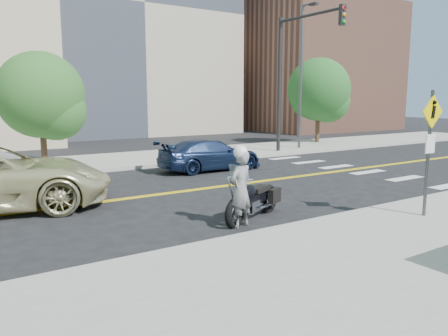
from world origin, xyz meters
TOP-DOWN VIEW (x-y plane):
  - ground_plane at (0.00, 0.00)m, footprint 120.00×120.00m
  - sidewalk_near at (0.00, -7.50)m, footprint 60.00×5.00m
  - sidewalk_far at (0.00, 7.50)m, footprint 60.00×5.00m
  - building_mid at (8.00, 26.00)m, footprint 18.00×14.00m
  - building_right at (26.00, 20.00)m, footprint 14.00×12.00m
  - lamp_post at (12.00, 6.50)m, footprint 0.16×0.16m
  - traffic_light at (10.00, 5.08)m, footprint 0.28×4.50m
  - pedestrian_sign at (4.20, -6.31)m, footprint 0.78×0.08m
  - motorcyclist at (0.21, -4.23)m, footprint 0.76×0.61m
  - motorcycle at (0.88, -3.82)m, footprint 2.45×1.62m
  - parked_car_blue at (3.91, 3.18)m, footprint 4.50×1.88m
  - tree_far_a at (-1.81, 7.33)m, footprint 3.59×3.59m
  - tree_far_b at (15.24, 8.28)m, footprint 4.03×4.03m

SIDE VIEW (x-z plane):
  - ground_plane at x=0.00m, z-range 0.00..0.00m
  - sidewalk_near at x=0.00m, z-range 0.00..0.15m
  - sidewalk_far at x=0.00m, z-range 0.00..0.15m
  - parked_car_blue at x=3.91m, z-range 0.00..1.30m
  - motorcycle at x=0.88m, z-range 0.00..1.44m
  - motorcyclist at x=0.21m, z-range 0.00..1.91m
  - pedestrian_sign at x=4.20m, z-range 0.46..3.46m
  - tree_far_a at x=-1.81m, z-range 0.65..5.56m
  - tree_far_b at x=15.24m, z-range 0.76..6.33m
  - lamp_post at x=12.00m, z-range 0.15..8.15m
  - traffic_light at x=10.00m, z-range 1.17..8.17m
  - building_right at x=26.00m, z-range 0.00..12.00m
  - building_mid at x=8.00m, z-range 0.00..20.00m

